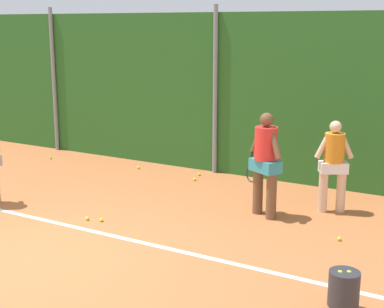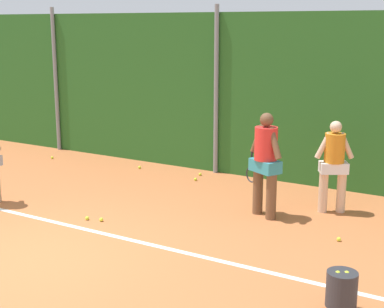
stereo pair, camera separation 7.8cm
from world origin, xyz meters
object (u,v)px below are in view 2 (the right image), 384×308
Objects in this scene: tennis_ball_3 at (195,179)px; tennis_ball_8 at (200,174)px; player_backcourt_far at (334,162)px; tennis_ball_0 at (268,196)px; tennis_ball_5 at (140,167)px; tennis_ball_2 at (339,239)px; tennis_ball_4 at (87,218)px; tennis_ball_1 at (52,158)px; player_midcourt at (265,159)px; tennis_ball_7 at (101,220)px; ball_hopper at (342,289)px.

tennis_ball_3 is 0.43m from tennis_ball_8.
player_backcourt_far is 24.83× the size of tennis_ball_0.
player_backcourt_far is 24.83× the size of tennis_ball_5.
tennis_ball_2 is (1.83, -1.51, 0.00)m from tennis_ball_0.
tennis_ball_4 and tennis_ball_5 have the same top height.
player_backcourt_far reaches higher than tennis_ball_2.
tennis_ball_8 is at bearing 86.29° from tennis_ball_4.
tennis_ball_4 is (3.72, -3.01, 0.00)m from tennis_ball_1.
player_midcourt is at bearing -70.54° from tennis_ball_0.
player_backcourt_far is 4.15m from tennis_ball_7.
ball_hopper is 7.78× the size of tennis_ball_4.
player_backcourt_far is 24.83× the size of tennis_ball_1.
ball_hopper reaches higher than tennis_ball_5.
ball_hopper is at bearing -43.14° from tennis_ball_3.
tennis_ball_2 is 5.66m from tennis_ball_5.
player_midcourt reaches higher than tennis_ball_0.
tennis_ball_5 is 1.00× the size of tennis_ball_7.
tennis_ball_4 is (-4.64, 0.94, -0.26)m from ball_hopper.
tennis_ball_0 is (-2.48, 3.67, -0.26)m from ball_hopper.
tennis_ball_7 is (-3.20, -2.48, -0.89)m from player_backcourt_far.
tennis_ball_2 and tennis_ball_7 have the same top height.
tennis_ball_4 is (-3.46, -2.55, -0.89)m from player_backcourt_far.
tennis_ball_4 is 1.00× the size of tennis_ball_7.
ball_hopper is 5.89m from tennis_ball_3.
tennis_ball_1 is at bearing 14.81° from player_midcourt.
tennis_ball_1 is 2.46m from tennis_ball_5.
tennis_ball_1 is 1.00× the size of tennis_ball_8.
tennis_ball_1 is 1.00× the size of tennis_ball_5.
player_midcourt is 3.05m from tennis_ball_8.
player_midcourt is 3.54× the size of ball_hopper.
player_backcourt_far reaches higher than ball_hopper.
player_backcourt_far is 7.24m from tennis_ball_1.
tennis_ball_4 is (-3.98, -1.23, 0.00)m from tennis_ball_2.
tennis_ball_7 is (-2.26, -1.66, -0.98)m from player_midcourt.
tennis_ball_0 and tennis_ball_2 have the same top height.
player_backcourt_far is 4.38m from tennis_ball_4.
tennis_ball_2 is at bearing 17.29° from tennis_ball_7.
tennis_ball_0 is 1.00× the size of tennis_ball_5.
player_midcourt is 27.50× the size of tennis_ball_5.
tennis_ball_5 and tennis_ball_7 have the same top height.
tennis_ball_1 is (-6.23, 1.28, -0.98)m from player_midcourt.
tennis_ball_0 is at bearing -10.90° from tennis_ball_3.
tennis_ball_0 is 1.00× the size of tennis_ball_4.
tennis_ball_7 is (-4.38, 1.01, -0.26)m from ball_hopper.
tennis_ball_4 is at bearing -93.71° from tennis_ball_8.
tennis_ball_7 is at bearing -36.50° from tennis_ball_1.
tennis_ball_2 and tennis_ball_5 have the same top height.
tennis_ball_4 is at bearing -68.85° from tennis_ball_5.
player_backcourt_far is at bearing -16.32° from tennis_ball_8.
tennis_ball_2 is at bearing -13.00° from tennis_ball_1.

